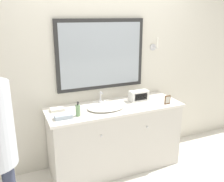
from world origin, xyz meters
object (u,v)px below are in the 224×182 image
object	(u,v)px
soap_bottle	(78,110)
appliance_box	(139,96)
sink_basin	(106,107)
picture_frame	(167,100)

from	to	relation	value
soap_bottle	appliance_box	size ratio (longest dim) A/B	0.67
sink_basin	appliance_box	world-z (taller)	sink_basin
sink_basin	picture_frame	world-z (taller)	sink_basin
sink_basin	appliance_box	size ratio (longest dim) A/B	1.86
sink_basin	soap_bottle	bearing A→B (deg)	-164.98
soap_bottle	picture_frame	bearing A→B (deg)	-3.71
sink_basin	appliance_box	xyz separation A→B (m)	(0.51, 0.09, 0.05)
sink_basin	appliance_box	bearing A→B (deg)	10.27
soap_bottle	picture_frame	xyz separation A→B (m)	(1.15, -0.07, -0.01)
appliance_box	picture_frame	size ratio (longest dim) A/B	2.20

